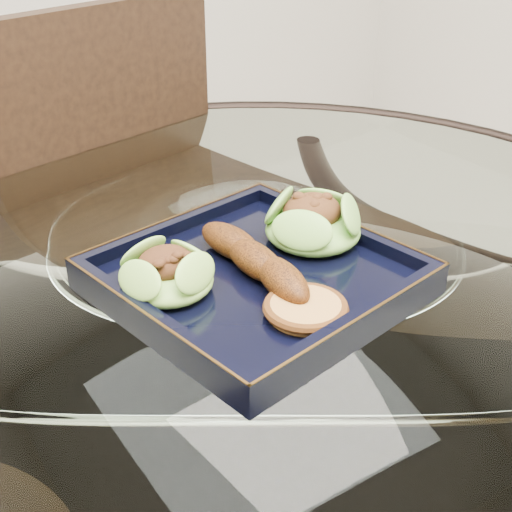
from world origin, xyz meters
TOP-DOWN VIEW (x-y plane):
  - dining_table at (-0.00, -0.00)m, footprint 1.13×1.13m
  - dining_chair at (0.04, 0.33)m, footprint 0.50×0.50m
  - navy_plate at (-0.03, -0.04)m, footprint 0.31×0.31m
  - lettuce_wrap_left at (-0.12, -0.02)m, footprint 0.10×0.10m
  - lettuce_wrap_right at (0.06, -0.02)m, footprint 0.13×0.13m
  - roasted_plantain at (-0.03, -0.04)m, footprint 0.04×0.17m
  - crumb_patty at (-0.03, -0.13)m, footprint 0.07×0.07m

SIDE VIEW (x-z plane):
  - dining_chair at x=0.04m, z-range 0.06..1.02m
  - dining_table at x=0.00m, z-range 0.21..0.98m
  - navy_plate at x=-0.03m, z-range 0.76..0.78m
  - crumb_patty at x=-0.03m, z-range 0.78..0.79m
  - roasted_plantain at x=-0.03m, z-range 0.78..0.81m
  - lettuce_wrap_left at x=-0.12m, z-range 0.78..0.81m
  - lettuce_wrap_right at x=0.06m, z-range 0.78..0.82m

